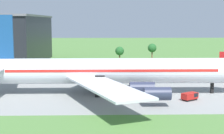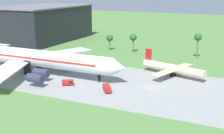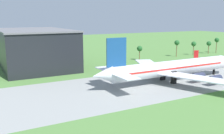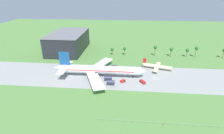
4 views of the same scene
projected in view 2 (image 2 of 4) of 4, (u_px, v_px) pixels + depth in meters
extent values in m
plane|color=#517F3D|center=(151.00, 88.00, 104.15)|extent=(600.00, 600.00, 0.00)
cube|color=gray|center=(151.00, 88.00, 104.15)|extent=(320.00, 44.00, 0.02)
cylinder|color=silver|center=(39.00, 58.00, 120.09)|extent=(62.45, 6.52, 6.52)
cone|color=silver|center=(119.00, 68.00, 105.90)|extent=(5.22, 6.39, 6.39)
cube|color=red|center=(39.00, 57.00, 119.97)|extent=(53.08, 6.65, 0.65)
cube|color=silver|center=(7.00, 70.00, 107.93)|extent=(19.25, 31.35, 0.44)
cube|color=silver|center=(58.00, 53.00, 134.45)|extent=(19.25, 31.35, 0.44)
cylinder|color=#2D334C|center=(41.00, 73.00, 111.12)|extent=(5.87, 2.93, 2.93)
cylinder|color=#2D334C|center=(35.00, 78.00, 104.32)|extent=(5.87, 2.93, 2.93)
cylinder|color=#2D334C|center=(66.00, 63.00, 124.77)|extent=(5.87, 2.93, 2.93)
cylinder|color=#2D334C|center=(80.00, 61.00, 129.36)|extent=(5.87, 2.93, 2.93)
cube|color=black|center=(99.00, 75.00, 109.92)|extent=(0.70, 0.90, 5.37)
cube|color=black|center=(27.00, 68.00, 119.11)|extent=(2.40, 1.20, 5.37)
cube|color=black|center=(39.00, 64.00, 125.37)|extent=(2.40, 1.20, 5.37)
cylinder|color=beige|center=(173.00, 69.00, 116.88)|extent=(25.50, 10.50, 3.15)
cube|color=red|center=(149.00, 54.00, 123.51)|extent=(2.78, 1.06, 4.41)
cube|color=beige|center=(173.00, 69.00, 116.96)|extent=(10.36, 23.23, 0.24)
cube|color=black|center=(173.00, 72.00, 117.25)|extent=(1.97, 3.06, 2.99)
cube|color=black|center=(68.00, 85.00, 106.79)|extent=(3.78, 3.32, 0.40)
cube|color=#B21E19|center=(68.00, 82.00, 106.56)|extent=(4.39, 3.81, 1.43)
cube|color=black|center=(71.00, 81.00, 106.64)|extent=(2.26, 2.46, 0.90)
cube|color=black|center=(107.00, 91.00, 100.41)|extent=(4.14, 4.73, 0.40)
cube|color=#B21E19|center=(107.00, 88.00, 100.16)|extent=(4.78, 5.50, 1.60)
cube|color=black|center=(106.00, 86.00, 101.50)|extent=(2.75, 2.72, 0.90)
cube|color=black|center=(43.00, 24.00, 194.70)|extent=(36.00, 60.00, 20.54)
cube|color=slate|center=(42.00, 6.00, 192.03)|extent=(36.72, 61.20, 0.80)
cylinder|color=brown|center=(197.00, 49.00, 145.28)|extent=(0.56, 0.56, 9.59)
sphere|color=#235B28|center=(198.00, 37.00, 143.93)|extent=(3.60, 3.60, 3.60)
cylinder|color=brown|center=(133.00, 46.00, 159.09)|extent=(0.56, 0.56, 7.22)
sphere|color=#235B28|center=(133.00, 37.00, 158.04)|extent=(3.60, 3.60, 3.60)
cylinder|color=brown|center=(110.00, 45.00, 164.86)|extent=(0.56, 0.56, 6.00)
sphere|color=#235B28|center=(110.00, 38.00, 163.96)|extent=(3.60, 3.60, 3.60)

